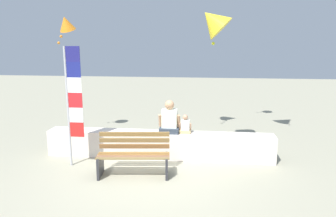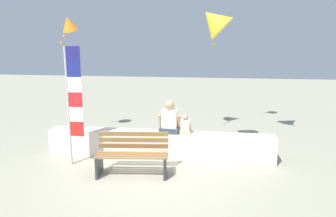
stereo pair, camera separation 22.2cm
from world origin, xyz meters
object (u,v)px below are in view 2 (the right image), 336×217
Objects in this scene: park_bench at (132,156)px; kite_yellow at (214,21)px; person_adult at (169,120)px; person_child at (185,126)px; kite_orange at (69,24)px; flag_banner at (72,98)px.

kite_yellow is at bearing 46.59° from park_bench.
person_adult is 1.76× the size of person_child.
kite_orange is at bearing 133.87° from park_bench.
kite_yellow is (3.08, 1.38, 1.74)m from flag_banner.
person_child is (1.02, 1.14, 0.40)m from park_bench.
flag_banner is at bearing -159.08° from person_adult.
flag_banner is 3.22× the size of kite_orange.
kite_orange is at bearing 155.18° from person_adult.
park_bench is 1.58m from person_child.
person_adult is 0.77× the size of kite_yellow.
kite_orange is (-2.48, 2.58, 2.91)m from park_bench.
person_adult reaches higher than person_child.
person_child is 2.70m from flag_banner.
park_bench is at bearing -13.27° from flag_banner.
park_bench is 1.98× the size of person_adult.
kite_yellow is (1.63, 1.73, 2.90)m from park_bench.
person_adult is 2.32m from flag_banner.
person_child is 0.17× the size of flag_banner.
kite_orange reaches higher than flag_banner.
kite_yellow reaches higher than flag_banner.
park_bench is at bearing -131.91° from person_child.
flag_banner reaches higher than person_adult.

